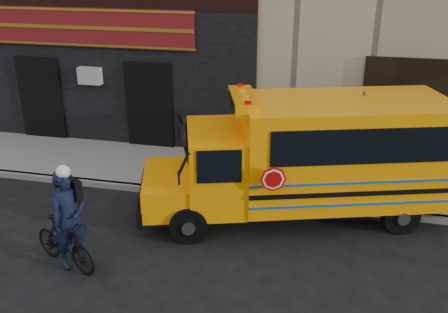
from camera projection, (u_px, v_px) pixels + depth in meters
name	position (u px, v px, depth m)	size (l,w,h in m)	color
ground	(208.00, 259.00, 9.96)	(120.00, 120.00, 0.00)	black
curb	(235.00, 198.00, 12.28)	(40.00, 0.20, 0.15)	gray
sidewalk	(246.00, 173.00, 13.63)	(40.00, 3.00, 0.15)	gray
school_bus	(313.00, 154.00, 11.11)	(7.22, 4.12, 2.92)	black
sign_pole	(358.00, 146.00, 11.40)	(0.11, 0.24, 2.85)	#464F49
bicycle	(65.00, 243.00, 9.59)	(0.48, 1.68, 1.01)	black
cyclist	(70.00, 221.00, 9.42)	(0.72, 0.47, 1.97)	black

